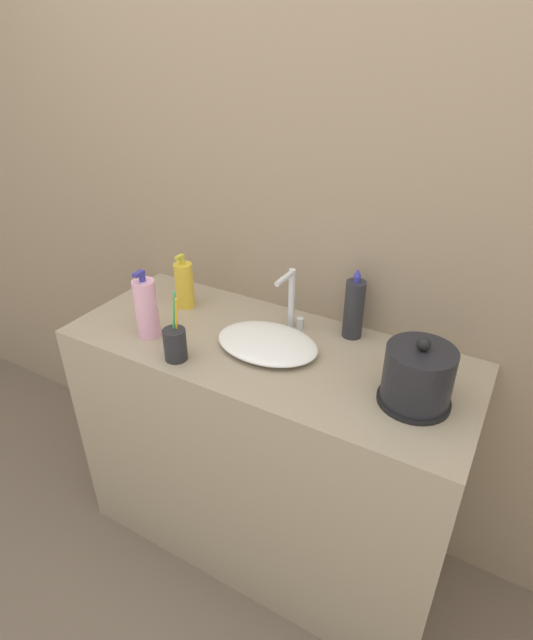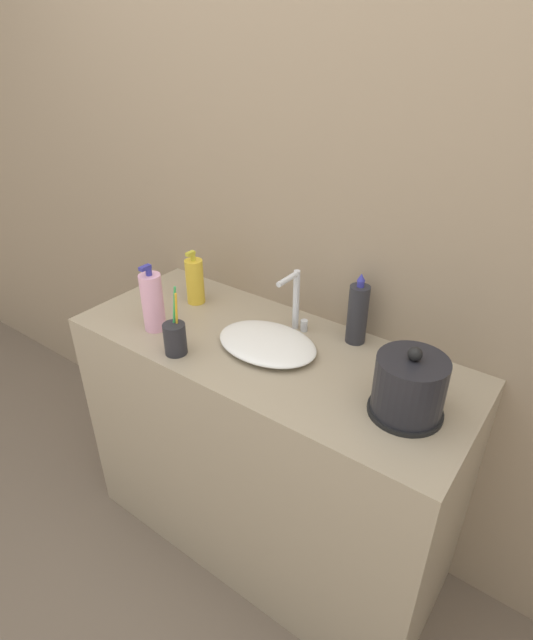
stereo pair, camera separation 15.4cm
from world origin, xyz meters
name	(u,v)px [view 1 (the left image)]	position (x,y,z in m)	size (l,w,h in m)	color
ground_plane	(230,587)	(0.00, 0.00, 0.00)	(12.00, 12.00, 0.00)	#6B5B4C
wall_back	(310,203)	(0.00, 0.56, 1.30)	(6.00, 0.04, 2.60)	gray
vanity_counter	(266,451)	(0.00, 0.27, 0.45)	(1.33, 0.54, 0.91)	gray
sink_basin	(267,343)	(0.01, 0.26, 0.93)	(0.34, 0.24, 0.04)	white
faucet	(291,298)	(0.01, 0.41, 1.02)	(0.06, 0.12, 0.21)	silver
electric_kettle	(417,378)	(0.48, 0.23, 0.99)	(0.20, 0.20, 0.20)	black
toothbrush_cup	(175,344)	(-0.21, 0.08, 0.96)	(0.07, 0.07, 0.23)	#232328
lotion_bottle	(184,285)	(-0.39, 0.36, 1.00)	(0.07, 0.07, 0.20)	gold
shampoo_bottle	(146,308)	(-0.37, 0.14, 1.01)	(0.07, 0.07, 0.23)	#EAA8C6
mouthwash_bottle	(354,308)	(0.21, 0.47, 1.01)	(0.06, 0.06, 0.24)	#28282D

